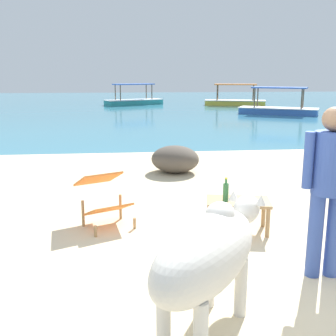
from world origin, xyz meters
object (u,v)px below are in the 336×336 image
at_px(person_standing, 329,180).
at_px(bottle, 226,192).
at_px(cow, 209,252).
at_px(low_bench_table, 238,205).
at_px(deck_chair_near, 103,195).
at_px(boat_yellow, 235,101).
at_px(boat_blue, 278,109).
at_px(boat_teal, 134,100).

bearing_deg(person_standing, bottle, -148.39).
distance_m(cow, bottle, 2.05).
relative_size(cow, low_bench_table, 1.92).
bearing_deg(cow, deck_chair_near, 56.02).
distance_m(deck_chair_near, boat_yellow, 21.19).
relative_size(bottle, boat_yellow, 0.08).
relative_size(cow, bottle, 5.37).
bearing_deg(bottle, boat_blue, 67.28).
height_order(low_bench_table, person_standing, person_standing).
relative_size(boat_teal, boat_blue, 1.01).
xyz_separation_m(cow, person_standing, (1.27, 0.76, 0.31)).
bearing_deg(deck_chair_near, boat_blue, 126.53).
relative_size(cow, deck_chair_near, 1.73).
relative_size(bottle, boat_blue, 0.08).
height_order(bottle, deck_chair_near, bottle).
height_order(low_bench_table, boat_blue, boat_blue).
distance_m(cow, boat_yellow, 23.21).
bearing_deg(low_bench_table, boat_teal, 102.75).
distance_m(bottle, person_standing, 1.44).
bearing_deg(deck_chair_near, boat_teal, 152.36).
relative_size(low_bench_table, boat_teal, 0.22).
relative_size(person_standing, boat_yellow, 0.42).
bearing_deg(deck_chair_near, bottle, 48.35).
relative_size(cow, boat_blue, 0.42).
height_order(cow, low_bench_table, cow).
bearing_deg(bottle, boat_yellow, 74.80).
distance_m(bottle, boat_yellow, 21.16).
distance_m(deck_chair_near, boat_teal, 21.25).
height_order(deck_chair_near, boat_blue, boat_blue).
height_order(person_standing, boat_blue, person_standing).
relative_size(low_bench_table, deck_chair_near, 0.90).
bearing_deg(deck_chair_near, low_bench_table, 50.61).
distance_m(bottle, deck_chair_near, 1.56).
bearing_deg(boat_blue, bottle, 95.87).
bearing_deg(cow, low_bench_table, 14.55).
height_order(cow, bottle, cow).
bearing_deg(low_bench_table, person_standing, -56.96).
distance_m(low_bench_table, bottle, 0.25).
bearing_deg(boat_teal, boat_blue, -70.75).
relative_size(bottle, deck_chair_near, 0.32).
relative_size(low_bench_table, boat_yellow, 0.22).
xyz_separation_m(cow, low_bench_table, (0.77, 1.98, -0.31)).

